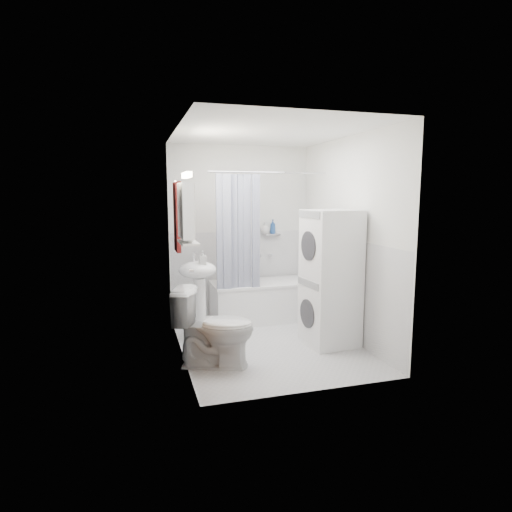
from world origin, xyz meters
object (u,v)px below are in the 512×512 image
object	(u,v)px
bathtub	(263,299)
washer_dryer	(330,278)
sink	(198,282)
toilet	(215,328)

from	to	relation	value
bathtub	washer_dryer	distance (m)	1.32
sink	toilet	world-z (taller)	sink
bathtub	sink	distance (m)	1.21
sink	toilet	xyz separation A→B (m)	(0.03, -0.81, -0.31)
sink	washer_dryer	xyz separation A→B (m)	(1.43, -0.55, 0.07)
sink	washer_dryer	bearing A→B (deg)	-20.92
washer_dryer	toilet	xyz separation A→B (m)	(-1.40, -0.27, -0.38)
bathtub	toilet	distance (m)	1.69
bathtub	washer_dryer	size ratio (longest dim) A/B	0.90
sink	washer_dryer	size ratio (longest dim) A/B	0.67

